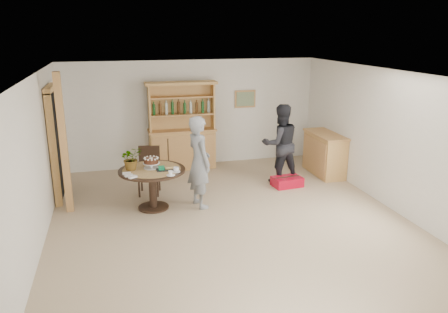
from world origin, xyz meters
TOP-DOWN VIEW (x-y plane):
  - ground at (0.00, 0.00)m, footprint 7.00×7.00m
  - room_shell at (0.00, 0.01)m, footprint 6.04×7.04m
  - doorway at (-2.93, 2.00)m, footprint 0.13×1.10m
  - pine_post at (-2.70, 1.20)m, footprint 0.12×0.12m
  - hutch at (-0.30, 3.24)m, footprint 1.62×0.54m
  - sideboard at (2.74, 2.00)m, footprint 0.54×1.26m
  - dining_table at (-1.22, 0.96)m, footprint 1.20×1.20m
  - dining_chair at (-1.21, 1.78)m, footprint 0.50×0.50m
  - birthday_cake at (-1.22, 1.01)m, footprint 0.30×0.30m
  - flower_vase at (-1.57, 1.01)m, footprint 0.47×0.44m
  - gift_tray at (-1.01, 0.83)m, footprint 0.30×0.20m
  - coffee_cup_a at (-0.82, 0.68)m, footprint 0.15×0.15m
  - coffee_cup_b at (-0.94, 0.51)m, footprint 0.15×0.15m
  - napkins at (-1.63, 0.64)m, footprint 0.24×0.33m
  - teen_boy at (-0.37, 0.86)m, footprint 0.55×0.70m
  - adult_person at (1.56, 1.76)m, footprint 0.85×0.68m
  - red_suitcase at (1.61, 1.43)m, footprint 0.64×0.46m

SIDE VIEW (x-z plane):
  - ground at x=0.00m, z-range 0.00..0.00m
  - red_suitcase at x=1.61m, z-range 0.00..0.21m
  - sideboard at x=2.74m, z-range 0.00..0.94m
  - dining_chair at x=-1.21m, z-range 0.06..1.01m
  - dining_table at x=-1.22m, z-range 0.22..0.98m
  - hutch at x=-0.30m, z-range -0.33..1.71m
  - napkins at x=-1.63m, z-range 0.76..0.79m
  - gift_tray at x=-1.01m, z-range 0.75..0.83m
  - coffee_cup_b at x=-0.94m, z-range 0.75..0.84m
  - coffee_cup_a at x=-0.82m, z-range 0.76..0.84m
  - adult_person at x=1.56m, z-range 0.00..1.69m
  - teen_boy at x=-0.37m, z-range 0.00..1.71m
  - birthday_cake at x=-1.22m, z-range 0.78..0.98m
  - flower_vase at x=-1.57m, z-range 0.76..1.18m
  - doorway at x=-2.93m, z-range 0.02..2.20m
  - pine_post at x=-2.70m, z-range 0.00..2.50m
  - room_shell at x=0.00m, z-range 0.48..3.00m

